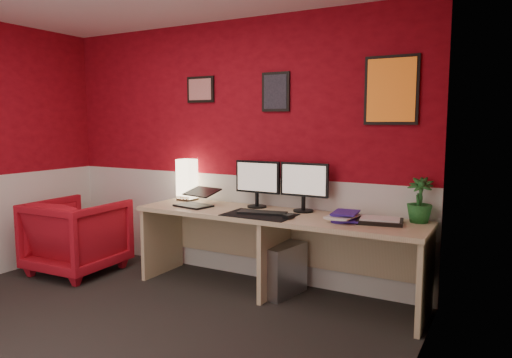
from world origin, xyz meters
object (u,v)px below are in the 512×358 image
shoji_lamp (187,181)px  laptop (193,195)px  monitor_right (304,179)px  potted_plant (420,200)px  zen_tray (380,221)px  desk (275,254)px  monitor_left (257,177)px  pc_tower (284,270)px  armchair (77,236)px

shoji_lamp → laptop: 0.40m
monitor_right → potted_plant: monitor_right is taller
shoji_lamp → potted_plant: bearing=0.7°
laptop → monitor_right: (1.01, 0.27, 0.18)m
shoji_lamp → zen_tray: 2.02m
desk → laptop: size_ratio=7.88×
potted_plant → monitor_left: bearing=-178.5°
shoji_lamp → monitor_right: bearing=-0.0°
desk → pc_tower: size_ratio=5.78×
monitor_right → armchair: size_ratio=0.70×
monitor_left → potted_plant: 1.45m
desk → potted_plant: (1.16, 0.23, 0.54)m
shoji_lamp → potted_plant: shoji_lamp is taller
laptop → pc_tower: laptop is taller
monitor_left → pc_tower: monitor_left is taller
shoji_lamp → monitor_right: (1.28, -0.00, 0.09)m
desk → potted_plant: potted_plant is taller
monitor_left → monitor_right: bearing=1.2°
zen_tray → armchair: zen_tray is taller
laptop → armchair: size_ratio=0.40×
monitor_right → pc_tower: monitor_right is taller
zen_tray → armchair: 3.01m
shoji_lamp → monitor_left: size_ratio=0.69×
potted_plant → laptop: bearing=-171.6°
shoji_lamp → potted_plant: (2.27, 0.03, -0.02)m
shoji_lamp → armchair: size_ratio=0.49×
desk → zen_tray: zen_tray is taller
armchair → pc_tower: bearing=-171.1°
armchair → monitor_right: bearing=-167.6°
laptop → monitor_left: (0.54, 0.26, 0.18)m
shoji_lamp → monitor_right: 1.29m
monitor_left → armchair: (-1.76, -0.59, -0.65)m
laptop → monitor_right: monitor_right is taller
desk → monitor_right: bearing=48.1°
zen_tray → potted_plant: (0.26, 0.18, 0.16)m
shoji_lamp → laptop: (0.28, -0.27, -0.09)m
laptop → pc_tower: bearing=16.9°
zen_tray → potted_plant: size_ratio=0.98×
shoji_lamp → zen_tray: bearing=-4.4°
pc_tower → armchair: bearing=-157.9°
laptop → potted_plant: bearing=18.9°
shoji_lamp → laptop: shoji_lamp is taller
laptop → pc_tower: size_ratio=0.73×
monitor_right → armchair: (-2.23, -0.60, -0.65)m
monitor_left → armchair: size_ratio=0.70×
armchair → laptop: bearing=-167.5°
monitor_right → zen_tray: (0.72, -0.15, -0.28)m
monitor_left → armchair: 1.97m
zen_tray → shoji_lamp: bearing=175.6°
laptop → armchair: bearing=-154.5°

